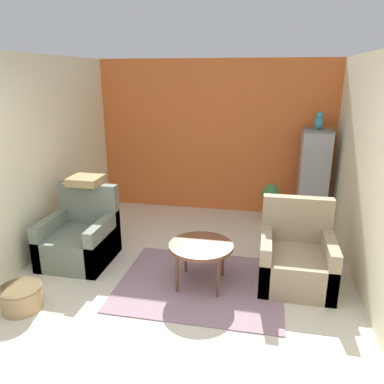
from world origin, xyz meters
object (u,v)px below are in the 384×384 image
at_px(parrot, 319,121).
at_px(coffee_table, 201,248).
at_px(armchair_left, 80,239).
at_px(wicker_basket, 21,297).
at_px(armchair_right, 296,259).
at_px(birdcage, 313,178).
at_px(potted_plant, 270,201).

bearing_deg(parrot, coffee_table, -122.51).
distance_m(armchair_left, wicker_basket, 1.14).
bearing_deg(armchair_left, wicker_basket, -94.39).
xyz_separation_m(armchair_left, armchair_right, (2.69, -0.02, 0.00)).
bearing_deg(wicker_basket, armchair_right, 21.75).
bearing_deg(armchair_left, coffee_table, -10.09).
distance_m(armchair_left, armchair_right, 2.69).
bearing_deg(birdcage, parrot, 90.00).
bearing_deg(wicker_basket, potted_plant, 49.06).
relative_size(armchair_right, wicker_basket, 2.25).
height_order(parrot, potted_plant, parrot).
xyz_separation_m(parrot, potted_plant, (-0.64, -0.17, -1.25)).
bearing_deg(coffee_table, birdcage, 57.46).
bearing_deg(armchair_right, coffee_table, -165.49).
relative_size(armchair_right, parrot, 3.49).
xyz_separation_m(armchair_left, potted_plant, (2.39, 1.73, 0.09)).
height_order(parrot, wicker_basket, parrot).
bearing_deg(wicker_basket, parrot, 44.18).
bearing_deg(birdcage, armchair_right, -100.08).
bearing_deg(armchair_right, birdcage, 79.92).
bearing_deg(wicker_basket, coffee_table, 25.89).
distance_m(birdcage, potted_plant, 0.76).
bearing_deg(parrot, armchair_left, -147.85).
xyz_separation_m(birdcage, potted_plant, (-0.64, -0.17, -0.37)).
relative_size(armchair_left, birdcage, 0.62).
height_order(coffee_table, armchair_right, armchair_right).
xyz_separation_m(armchair_right, parrot, (0.34, 1.92, 1.35)).
bearing_deg(armchair_left, armchair_right, -0.35).
bearing_deg(potted_plant, parrot, 15.21).
distance_m(birdcage, parrot, 0.88).
bearing_deg(birdcage, armchair_left, -147.88).
bearing_deg(coffee_table, wicker_basket, -154.11).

